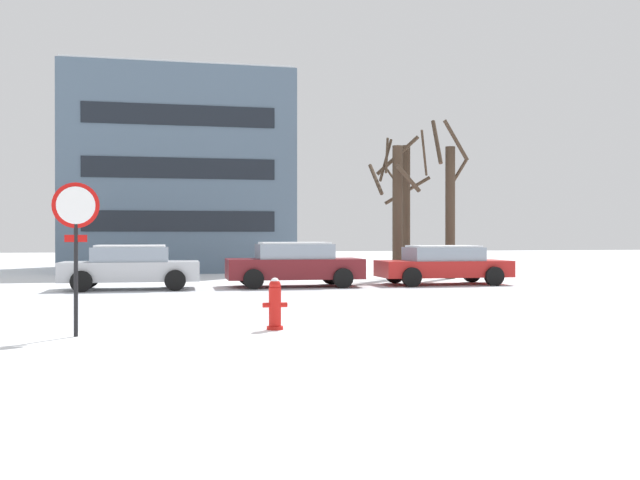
# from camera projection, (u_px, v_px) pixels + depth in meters

# --- Properties ---
(ground_plane) EXTENTS (120.00, 120.00, 0.00)m
(ground_plane) POSITION_uv_depth(u_px,v_px,m) (205.00, 321.00, 14.00)
(ground_plane) COLOR white
(road_surface) EXTENTS (80.00, 9.24, 0.00)m
(road_surface) POSITION_uv_depth(u_px,v_px,m) (197.00, 304.00, 17.54)
(road_surface) COLOR silver
(road_surface) RESTS_ON ground
(stop_sign) EXTENTS (0.76, 0.12, 2.56)m
(stop_sign) POSITION_uv_depth(u_px,v_px,m) (76.00, 228.00, 11.89)
(stop_sign) COLOR black
(stop_sign) RESTS_ON ground
(fire_hydrant) EXTENTS (0.44, 0.30, 0.93)m
(fire_hydrant) POSITION_uv_depth(u_px,v_px,m) (275.00, 303.00, 12.76)
(fire_hydrant) COLOR red
(fire_hydrant) RESTS_ON ground
(parked_car_silver) EXTENTS (4.20, 2.06, 1.38)m
(parked_car_silver) POSITION_uv_depth(u_px,v_px,m) (131.00, 267.00, 22.30)
(parked_car_silver) COLOR silver
(parked_car_silver) RESTS_ON ground
(parked_car_maroon) EXTENTS (4.42, 2.13, 1.46)m
(parked_car_maroon) POSITION_uv_depth(u_px,v_px,m) (294.00, 264.00, 23.46)
(parked_car_maroon) COLOR maroon
(parked_car_maroon) RESTS_ON ground
(parked_car_red) EXTENTS (4.46, 2.13, 1.34)m
(parked_car_red) POSITION_uv_depth(u_px,v_px,m) (443.00, 264.00, 24.53)
(parked_car_red) COLOR red
(parked_car_red) RESTS_ON ground
(tree_far_left) EXTENTS (2.03, 1.96, 5.59)m
(tree_far_left) POSITION_uv_depth(u_px,v_px,m) (396.00, 204.00, 27.26)
(tree_far_left) COLOR #423326
(tree_far_left) RESTS_ON ground
(tree_far_right) EXTENTS (1.31, 1.25, 6.24)m
(tree_far_right) POSITION_uv_depth(u_px,v_px,m) (450.00, 204.00, 27.87)
(tree_far_right) COLOR #423326
(tree_far_right) RESTS_ON ground
(tree_far_mid) EXTENTS (2.11, 2.28, 5.77)m
(tree_far_mid) POSITION_uv_depth(u_px,v_px,m) (406.00, 206.00, 28.61)
(tree_far_mid) COLOR #423326
(tree_far_mid) RESTS_ON ground
(building_far_left) EXTENTS (10.31, 10.23, 9.30)m
(building_far_left) POSITION_uv_depth(u_px,v_px,m) (179.00, 177.00, 36.04)
(building_far_left) COLOR slate
(building_far_left) RESTS_ON ground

